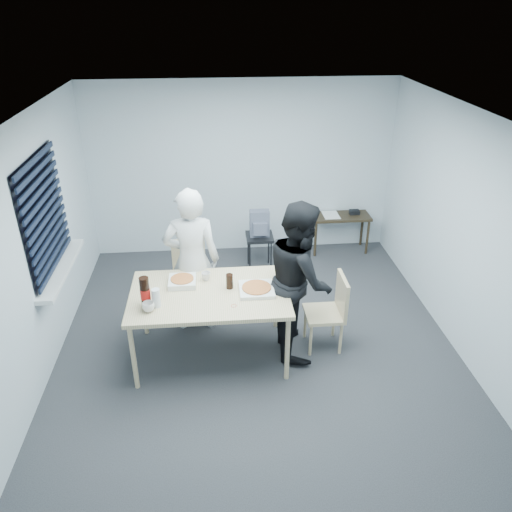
{
  "coord_description": "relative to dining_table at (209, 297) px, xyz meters",
  "views": [
    {
      "loc": [
        -0.43,
        -4.64,
        3.6
      ],
      "look_at": [
        -0.0,
        0.1,
        1.1
      ],
      "focal_mm": 35.0,
      "sensor_mm": 36.0,
      "label": 1
    }
  ],
  "objects": [
    {
      "name": "room",
      "position": [
        -1.68,
        0.54,
        0.68
      ],
      "size": [
        5.0,
        5.0,
        5.0
      ],
      "color": "#2A2A2E",
      "rests_on": "ground"
    },
    {
      "name": "dining_table",
      "position": [
        0.0,
        0.0,
        0.0
      ],
      "size": [
        1.67,
        1.06,
        0.81
      ],
      "color": "beige",
      "rests_on": "ground"
    },
    {
      "name": "chair_far",
      "position": [
        -0.26,
        1.05,
        -0.24
      ],
      "size": [
        0.42,
        0.42,
        0.89
      ],
      "color": "beige",
      "rests_on": "ground"
    },
    {
      "name": "chair_right",
      "position": [
        1.35,
        0.05,
        -0.24
      ],
      "size": [
        0.42,
        0.42,
        0.89
      ],
      "color": "beige",
      "rests_on": "ground"
    },
    {
      "name": "person_white",
      "position": [
        -0.19,
        0.59,
        0.13
      ],
      "size": [
        0.65,
        0.42,
        1.77
      ],
      "primitive_type": "imported",
      "rotation": [
        0.0,
        0.0,
        3.14
      ],
      "color": "silver",
      "rests_on": "ground"
    },
    {
      "name": "person_black",
      "position": [
        0.97,
        0.08,
        0.13
      ],
      "size": [
        0.47,
        0.86,
        1.77
      ],
      "primitive_type": "imported",
      "rotation": [
        0.0,
        0.0,
        1.57
      ],
      "color": "black",
      "rests_on": "ground"
    },
    {
      "name": "side_table",
      "position": [
        2.02,
        2.42,
        -0.24
      ],
      "size": [
        0.9,
        0.4,
        0.6
      ],
      "color": "#362819",
      "rests_on": "ground"
    },
    {
      "name": "stool",
      "position": [
        0.72,
        1.94,
        -0.33
      ],
      "size": [
        0.39,
        0.39,
        0.54
      ],
      "color": "black",
      "rests_on": "ground"
    },
    {
      "name": "backpack",
      "position": [
        0.72,
        1.93,
        -0.03
      ],
      "size": [
        0.28,
        0.2,
        0.39
      ],
      "rotation": [
        0.0,
        0.0,
        0.42
      ],
      "color": "slate",
      "rests_on": "stool"
    },
    {
      "name": "pizza_box_a",
      "position": [
        -0.29,
        0.2,
        0.09
      ],
      "size": [
        0.29,
        0.29,
        0.07
      ],
      "rotation": [
        0.0,
        0.0,
        -0.19
      ],
      "color": "silver",
      "rests_on": "dining_table"
    },
    {
      "name": "pizza_box_b",
      "position": [
        0.5,
        -0.01,
        0.08
      ],
      "size": [
        0.36,
        0.36,
        0.05
      ],
      "rotation": [
        0.0,
        0.0,
        0.13
      ],
      "color": "silver",
      "rests_on": "dining_table"
    },
    {
      "name": "mug_a",
      "position": [
        -0.6,
        -0.29,
        0.11
      ],
      "size": [
        0.17,
        0.17,
        0.1
      ],
      "primitive_type": "imported",
      "rotation": [
        0.0,
        0.0,
        0.52
      ],
      "color": "silver",
      "rests_on": "dining_table"
    },
    {
      "name": "mug_b",
      "position": [
        -0.03,
        0.27,
        0.1
      ],
      "size": [
        0.1,
        0.1,
        0.09
      ],
      "primitive_type": "imported",
      "color": "silver",
      "rests_on": "dining_table"
    },
    {
      "name": "cola_glass",
      "position": [
        0.22,
        0.07,
        0.14
      ],
      "size": [
        0.09,
        0.09,
        0.17
      ],
      "primitive_type": "cylinder",
      "rotation": [
        0.0,
        0.0,
        -0.24
      ],
      "color": "black",
      "rests_on": "dining_table"
    },
    {
      "name": "soda_bottle",
      "position": [
        -0.63,
        -0.19,
        0.21
      ],
      "size": [
        0.1,
        0.1,
        0.32
      ],
      "rotation": [
        0.0,
        0.0,
        -0.4
      ],
      "color": "black",
      "rests_on": "dining_table"
    },
    {
      "name": "plastic_cups",
      "position": [
        -0.53,
        -0.22,
        0.16
      ],
      "size": [
        0.11,
        0.11,
        0.2
      ],
      "primitive_type": "cylinder",
      "rotation": [
        0.0,
        0.0,
        0.33
      ],
      "color": "silver",
      "rests_on": "dining_table"
    },
    {
      "name": "rubber_band",
      "position": [
        0.25,
        -0.28,
        0.06
      ],
      "size": [
        0.06,
        0.06,
        0.0
      ],
      "primitive_type": "torus",
      "rotation": [
        0.0,
        0.0,
        -0.03
      ],
      "color": "red",
      "rests_on": "dining_table"
    },
    {
      "name": "papers",
      "position": [
        1.87,
        2.44,
        -0.16
      ],
      "size": [
        0.29,
        0.36,
        0.01
      ],
      "primitive_type": "cube",
      "rotation": [
        0.0,
        0.0,
        -0.16
      ],
      "color": "white",
      "rests_on": "side_table"
    },
    {
      "name": "black_box",
      "position": [
        2.24,
        2.45,
        -0.13
      ],
      "size": [
        0.17,
        0.14,
        0.06
      ],
      "primitive_type": "cube",
      "rotation": [
        0.0,
        0.0,
        0.24
      ],
      "color": "black",
      "rests_on": "side_table"
    }
  ]
}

